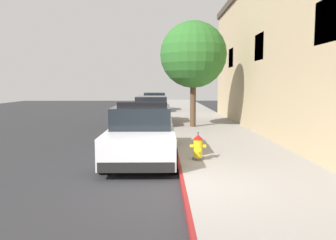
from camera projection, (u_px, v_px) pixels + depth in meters
ground_plane at (87, 131)px, 16.94m from camera, size 30.45×60.00×0.20m
sidewalk_pavement at (208, 127)px, 17.01m from camera, size 3.54×60.00×0.14m
curb_painted_edge at (171, 127)px, 16.99m from camera, size 0.08×60.00×0.14m
storefront_building at (327, 51)px, 14.22m from camera, size 5.93×21.26×7.19m
police_cruiser at (142, 134)px, 10.11m from camera, size 1.94×4.84×1.68m
parked_car_silver_ahead at (152, 111)px, 18.58m from camera, size 1.94×4.84×1.56m
parked_car_dark_far at (155, 103)px, 27.51m from camera, size 1.94×4.84×1.56m
fire_hydrant at (198, 147)px, 9.32m from camera, size 0.44×0.40×0.76m
street_tree at (193, 55)px, 16.41m from camera, size 3.20×3.20×5.09m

